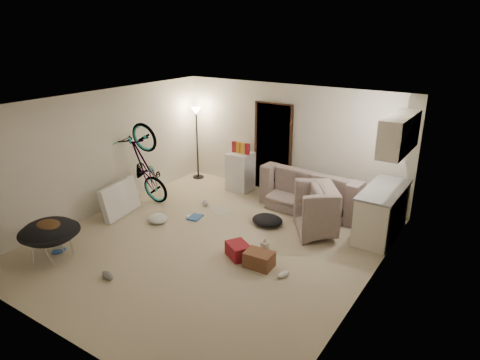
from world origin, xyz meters
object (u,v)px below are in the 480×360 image
Objects in this scene: floor_lamp at (197,128)px; drink_case_a at (259,259)px; armchair at (334,216)px; juicer at (265,245)px; saucer_chair at (50,237)px; mini_fridge at (240,171)px; sofa at (314,194)px; drink_case_b at (238,250)px; kitchen_counter at (382,213)px; tv_box at (120,199)px; bicycle at (146,182)px.

drink_case_a is at bearing -39.02° from floor_lamp.
armchair is 1.91m from drink_case_a.
saucer_chair is at bearing -141.96° from juicer.
saucer_chair reaches higher than drink_case_a.
floor_lamp is 1.86× the size of saucer_chair.
mini_fridge is (1.36, -0.10, -0.86)m from floor_lamp.
sofa is 5.21× the size of drink_case_b.
kitchen_counter is at bearing 81.74° from drink_case_b.
mini_fridge is 1.97× the size of drink_case_a.
floor_lamp reaches higher than drink_case_b.
sofa is 2.12× the size of tv_box.
bicycle is (-3.20, -1.72, 0.17)m from sofa.
kitchen_counter is 0.80× the size of bicycle.
mini_fridge reaches higher than tv_box.
sofa reaches higher than juicer.
juicer is (2.81, 2.20, -0.32)m from saucer_chair.
floor_lamp reaches higher than sofa.
kitchen_counter is 6.78× the size of juicer.
kitchen_counter is at bearing 48.43° from juicer.
drink_case_a reaches higher than drink_case_b.
armchair is at bearing -152.83° from kitchen_counter.
saucer_chair is 2.30× the size of drink_case_b.
kitchen_counter is (4.83, -0.65, -0.87)m from floor_lamp.
bicycle is (-4.73, -1.27, 0.05)m from kitchen_counter.
juicer is at bearing 94.25° from sofa.
floor_lamp is 4.32m from drink_case_b.
kitchen_counter is 2.58m from drink_case_a.
bicycle is 4.11× the size of drink_case_a.
juicer is at bearing 115.93° from armchair.
juicer is at bearing -50.54° from mini_fridge.
kitchen_counter is at bearing -76.44° from bicycle.
floor_lamp is 4.28× the size of drink_case_b.
mini_fridge is 2.11× the size of drink_case_b.
juicer is (-0.20, 0.52, -0.04)m from drink_case_a.
kitchen_counter is at bearing 42.06° from saucer_chair.
sofa is 2.61m from drink_case_b.
sofa is at bearing -63.19° from bicycle.
drink_case_b is (1.72, -2.69, -0.32)m from mini_fridge.
sofa is (-1.53, 0.45, -0.12)m from kitchen_counter.
bicycle reaches higher than drink_case_a.
floor_lamp is at bearing 137.50° from drink_case_a.
tv_box is at bearing -151.18° from drink_case_b.
tv_box is (0.10, -2.67, -0.96)m from floor_lamp.
juicer is (3.23, -0.42, -0.40)m from bicycle.
drink_case_a is (0.23, -2.66, -0.19)m from sofa.
floor_lamp reaches higher than bicycle.
saucer_chair is at bearing 100.01° from armchair.
bicycle is 0.77m from tv_box.
saucer_chair is at bearing -137.94° from kitchen_counter.
floor_lamp is 0.82× the size of sofa.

